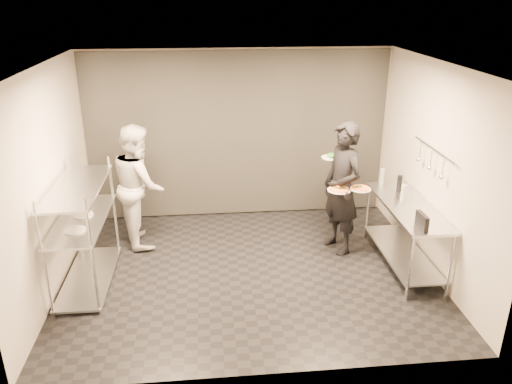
{
  "coord_description": "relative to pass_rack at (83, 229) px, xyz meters",
  "views": [
    {
      "loc": [
        -0.5,
        -5.97,
        3.64
      ],
      "look_at": [
        0.12,
        0.23,
        1.1
      ],
      "focal_mm": 35.0,
      "sensor_mm": 36.0,
      "label": 1
    }
  ],
  "objects": [
    {
      "name": "room_shell",
      "position": [
        2.15,
        1.18,
        0.63
      ],
      "size": [
        5.0,
        4.0,
        2.8
      ],
      "color": "black",
      "rests_on": "ground"
    },
    {
      "name": "waiter",
      "position": [
        3.55,
        0.54,
        0.21
      ],
      "size": [
        0.7,
        0.83,
        1.95
      ],
      "primitive_type": "imported",
      "rotation": [
        0.0,
        0.0,
        -1.19
      ],
      "color": "black",
      "rests_on": "ground"
    },
    {
      "name": "utensil_rail",
      "position": [
        4.58,
        0.0,
        0.78
      ],
      "size": [
        0.07,
        1.2,
        0.31
      ],
      "color": "silver",
      "rests_on": "room_shell"
    },
    {
      "name": "pizza_plate_far",
      "position": [
        3.74,
        0.29,
        0.3
      ],
      "size": [
        0.29,
        0.29,
        0.05
      ],
      "color": "silver",
      "rests_on": "waiter"
    },
    {
      "name": "pizza_plate_near",
      "position": [
        3.46,
        0.36,
        0.27
      ],
      "size": [
        0.33,
        0.33,
        0.05
      ],
      "color": "silver",
      "rests_on": "waiter"
    },
    {
      "name": "salad_plate",
      "position": [
        3.45,
        0.87,
        0.59
      ],
      "size": [
        0.29,
        0.29,
        0.07
      ],
      "color": "silver",
      "rests_on": "waiter"
    },
    {
      "name": "chef",
      "position": [
        0.6,
        1.1,
        0.16
      ],
      "size": [
        0.92,
        1.06,
        1.85
      ],
      "primitive_type": "imported",
      "rotation": [
        0.0,
        0.0,
        1.85
      ],
      "color": "beige",
      "rests_on": "ground"
    },
    {
      "name": "pass_rack",
      "position": [
        0.0,
        0.0,
        0.0
      ],
      "size": [
        0.6,
        1.6,
        1.5
      ],
      "color": "silver",
      "rests_on": "ground"
    },
    {
      "name": "bottle_green",
      "position": [
        4.23,
        0.8,
        0.27
      ],
      "size": [
        0.07,
        0.07,
        0.24
      ],
      "primitive_type": "cylinder",
      "color": "gray",
      "rests_on": "prep_counter"
    },
    {
      "name": "pos_monitor",
      "position": [
        4.21,
        -0.72,
        0.25
      ],
      "size": [
        0.06,
        0.28,
        0.2
      ],
      "primitive_type": "cube",
      "rotation": [
        0.0,
        0.0,
        0.02
      ],
      "color": "black",
      "rests_on": "prep_counter"
    },
    {
      "name": "bottle_dark",
      "position": [
        4.38,
        0.5,
        0.27
      ],
      "size": [
        0.07,
        0.07,
        0.24
      ],
      "primitive_type": "cylinder",
      "color": "black",
      "rests_on": "prep_counter"
    },
    {
      "name": "bottle_clear",
      "position": [
        4.32,
        0.18,
        0.26
      ],
      "size": [
        0.07,
        0.07,
        0.22
      ],
      "primitive_type": "cylinder",
      "color": "gray",
      "rests_on": "prep_counter"
    },
    {
      "name": "prep_counter",
      "position": [
        4.33,
        0.0,
        -0.14
      ],
      "size": [
        0.6,
        1.8,
        0.92
      ],
      "color": "silver",
      "rests_on": "ground"
    }
  ]
}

